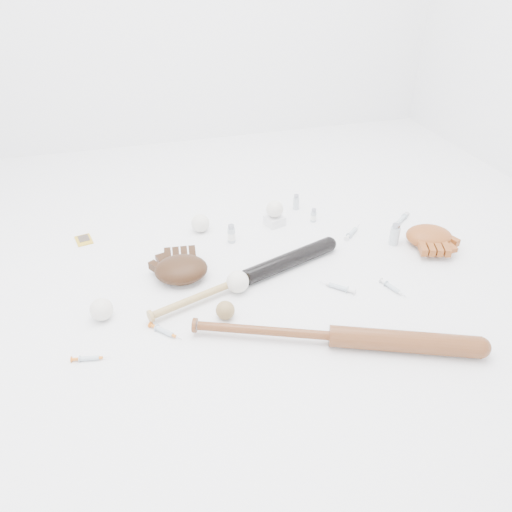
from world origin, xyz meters
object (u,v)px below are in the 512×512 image
object	(u,v)px
bat_dark	(248,277)
glove_dark	(181,269)
pedestal	(274,221)
bat_wood	(333,336)

from	to	relation	value
bat_dark	glove_dark	xyz separation A→B (m)	(-0.24, 0.10, 0.01)
pedestal	bat_dark	bearing A→B (deg)	-120.17
bat_wood	glove_dark	world-z (taller)	glove_dark
bat_wood	bat_dark	bearing A→B (deg)	136.38
bat_dark	bat_wood	bearing A→B (deg)	-84.96
bat_dark	glove_dark	size ratio (longest dim) A/B	3.54
bat_dark	bat_wood	size ratio (longest dim) A/B	0.89
bat_wood	pedestal	size ratio (longest dim) A/B	12.90
bat_dark	glove_dark	bearing A→B (deg)	137.99
bat_dark	pedestal	xyz separation A→B (m)	(0.23, 0.40, -0.01)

